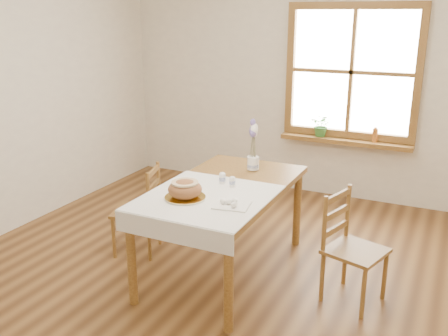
{
  "coord_description": "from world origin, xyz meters",
  "views": [
    {
      "loc": [
        1.63,
        -3.08,
        2.08
      ],
      "look_at": [
        0.0,
        0.3,
        0.9
      ],
      "focal_mm": 40.0,
      "sensor_mm": 36.0,
      "label": 1
    }
  ],
  "objects_px": {
    "chair_right": "(356,249)",
    "bread_plate": "(185,198)",
    "dining_table": "(224,196)",
    "flower_vase": "(253,164)",
    "chair_left": "(136,209)"
  },
  "relations": [
    {
      "from": "dining_table",
      "to": "chair_right",
      "type": "distance_m",
      "value": 1.09
    },
    {
      "from": "chair_right",
      "to": "flower_vase",
      "type": "xyz_separation_m",
      "value": [
        -1.02,
        0.47,
        0.39
      ]
    },
    {
      "from": "dining_table",
      "to": "bread_plate",
      "type": "bearing_deg",
      "value": -107.19
    },
    {
      "from": "dining_table",
      "to": "chair_left",
      "type": "distance_m",
      "value": 0.9
    },
    {
      "from": "chair_right",
      "to": "dining_table",
      "type": "bearing_deg",
      "value": 107.43
    },
    {
      "from": "bread_plate",
      "to": "dining_table",
      "type": "bearing_deg",
      "value": 72.81
    },
    {
      "from": "dining_table",
      "to": "chair_right",
      "type": "height_order",
      "value": "chair_right"
    },
    {
      "from": "chair_left",
      "to": "flower_vase",
      "type": "height_order",
      "value": "flower_vase"
    },
    {
      "from": "chair_right",
      "to": "bread_plate",
      "type": "relative_size",
      "value": 2.83
    },
    {
      "from": "chair_left",
      "to": "bread_plate",
      "type": "bearing_deg",
      "value": 45.17
    },
    {
      "from": "dining_table",
      "to": "flower_vase",
      "type": "bearing_deg",
      "value": 84.11
    },
    {
      "from": "chair_right",
      "to": "bread_plate",
      "type": "bearing_deg",
      "value": 126.0
    },
    {
      "from": "chair_left",
      "to": "flower_vase",
      "type": "bearing_deg",
      "value": 101.64
    },
    {
      "from": "flower_vase",
      "to": "dining_table",
      "type": "bearing_deg",
      "value": -95.89
    },
    {
      "from": "dining_table",
      "to": "bread_plate",
      "type": "distance_m",
      "value": 0.43
    }
  ]
}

